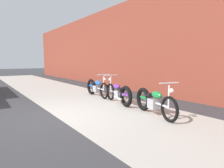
# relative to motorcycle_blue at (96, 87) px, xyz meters

# --- Properties ---
(ground_plane) EXTENTS (80.00, 80.00, 0.00)m
(ground_plane) POSITION_rel_motorcycle_blue_xyz_m (2.19, -2.62, -0.40)
(ground_plane) COLOR #38383A
(sidewalk_slab) EXTENTS (36.00, 3.50, 0.01)m
(sidewalk_slab) POSITION_rel_motorcycle_blue_xyz_m (2.19, -0.87, -0.40)
(sidewalk_slab) COLOR #B2ADA3
(sidewalk_slab) RESTS_ON ground
(brick_building_wall) EXTENTS (36.00, 0.50, 4.71)m
(brick_building_wall) POSITION_rel_motorcycle_blue_xyz_m (2.19, 2.58, 1.96)
(brick_building_wall) COLOR brown
(brick_building_wall) RESTS_ON ground
(motorcycle_blue) EXTENTS (2.01, 0.58, 1.03)m
(motorcycle_blue) POSITION_rel_motorcycle_blue_xyz_m (0.00, 0.00, 0.00)
(motorcycle_blue) COLOR black
(motorcycle_blue) RESTS_ON ground
(motorcycle_purple) EXTENTS (1.99, 0.69, 1.03)m
(motorcycle_purple) POSITION_rel_motorcycle_blue_xyz_m (1.95, -0.15, 0.00)
(motorcycle_purple) COLOR black
(motorcycle_purple) RESTS_ON ground
(motorcycle_green) EXTENTS (1.97, 0.75, 1.03)m
(motorcycle_green) POSITION_rel_motorcycle_blue_xyz_m (3.60, -0.22, 0.00)
(motorcycle_green) COLOR black
(motorcycle_green) RESTS_ON ground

